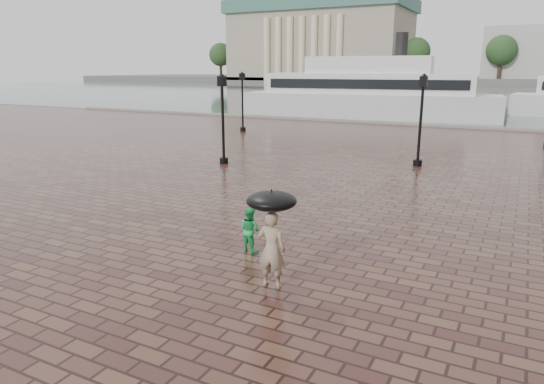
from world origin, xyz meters
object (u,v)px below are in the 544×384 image
Objects in this scene: adult_pedestrian at (272,249)px; child_pedestrian at (250,230)px; street_lamps at (355,111)px; ferry_near at (368,93)px.

child_pedestrian is at bearing -54.21° from adult_pedestrian.
street_lamps is 19.85m from adult_pedestrian.
ferry_near is at bearing -83.07° from adult_pedestrian.
adult_pedestrian is 39.95m from ferry_near.
ferry_near is (-9.40, 38.80, 1.54)m from adult_pedestrian.
child_pedestrian is (-1.51, 1.65, -0.28)m from adult_pedestrian.
adult_pedestrian is at bearing -77.12° from street_lamps.
child_pedestrian is 0.05× the size of ferry_near.
street_lamps is 20.13m from ferry_near.
ferry_near reaches higher than adult_pedestrian.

